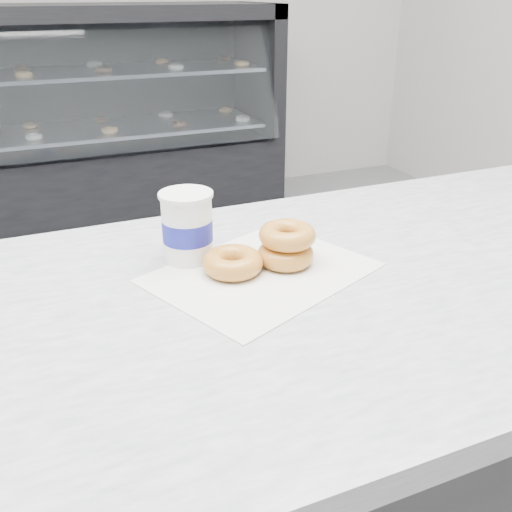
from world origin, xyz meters
The scene contains 7 objects.
ground centered at (0.00, 0.00, 0.00)m, with size 5.00×5.00×0.00m, color gray.
counter centered at (0.00, -0.60, 0.45)m, with size 3.06×0.76×0.90m.
display_case centered at (0.00, 2.12, 0.49)m, with size 2.40×0.74×1.25m.
wax_paper centered at (0.04, -0.54, 0.90)m, with size 0.34×0.26×0.00m, color silver.
donut_single centered at (-0.01, -0.52, 0.92)m, with size 0.10×0.10×0.03m, color gold.
donut_stack centered at (0.09, -0.52, 0.94)m, with size 0.13×0.13×0.07m.
coffee_cup centered at (-0.06, -0.44, 0.96)m, with size 0.11×0.11×0.12m.
Camera 1 is at (-0.30, -1.30, 1.32)m, focal length 40.00 mm.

